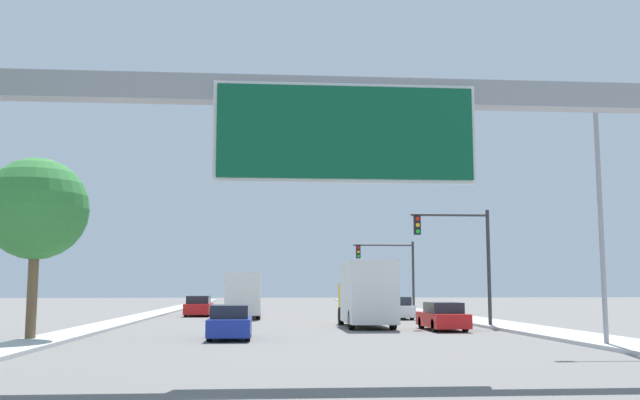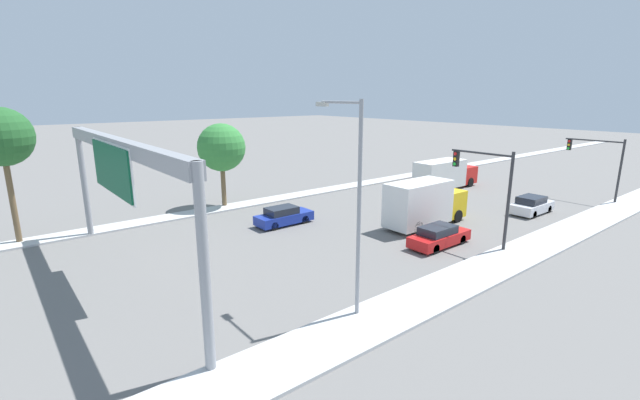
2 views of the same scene
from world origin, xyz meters
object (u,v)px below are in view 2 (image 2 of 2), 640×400
truck_box_secondary (444,174)px  car_far_center (439,236)px  traffic_light_mid_block (601,158)px  palm_tree_background (221,148)px  street_lamp_right (354,193)px  car_mid_right (532,205)px  truck_box_primary (424,203)px  sign_gantry (116,162)px  palm_tree_foreground (1,138)px  traffic_light_near_intersection (490,182)px  car_far_right (284,216)px  car_far_left (438,174)px

truck_box_secondary → car_far_center: bearing=-55.5°
traffic_light_mid_block → palm_tree_background: size_ratio=0.80×
car_far_center → street_lamp_right: (3.01, -10.69, 4.99)m
car_mid_right → street_lamp_right: bearing=-82.7°
car_mid_right → traffic_light_mid_block: traffic_light_mid_block is taller
truck_box_primary → palm_tree_background: 17.89m
street_lamp_right → truck_box_primary: bearing=115.7°
car_mid_right → street_lamp_right: 24.27m
car_mid_right → truck_box_primary: size_ratio=0.58×
sign_gantry → palm_tree_foreground: palm_tree_foreground is taller
sign_gantry → car_far_center: 19.91m
truck_box_secondary → traffic_light_near_intersection: 18.08m
car_far_center → car_mid_right: bearing=90.0°
truck_box_primary → traffic_light_near_intersection: size_ratio=1.16×
truck_box_primary → truck_box_secondary: 14.27m
sign_gantry → car_far_right: bearing=105.8°
sign_gantry → truck_box_primary: (3.50, 20.54, -4.70)m
car_mid_right → car_far_center: bearing=-90.0°
truck_box_secondary → palm_tree_foreground: bearing=-101.6°
car_far_center → traffic_light_near_intersection: size_ratio=0.73×
traffic_light_mid_block → palm_tree_background: palm_tree_background is taller
sign_gantry → traffic_light_near_intersection: 22.08m
car_far_right → traffic_light_near_intersection: size_ratio=0.71×
car_far_center → truck_box_primary: size_ratio=0.63×
sign_gantry → traffic_light_mid_block: 41.07m
car_mid_right → traffic_light_near_intersection: 11.25m
car_far_left → car_far_right: bearing=-81.8°
car_far_right → traffic_light_mid_block: size_ratio=0.77×
truck_box_primary → traffic_light_mid_block: (5.08, 19.55, 2.28)m
car_far_left → traffic_light_near_intersection: size_ratio=0.75×
palm_tree_foreground → street_lamp_right: (21.13, 11.07, -1.48)m
car_far_center → palm_tree_background: palm_tree_background is taller
car_mid_right → car_far_center: (-0.00, -12.88, -0.04)m
car_mid_right → car_far_center: car_mid_right is taller
traffic_light_near_intersection → truck_box_primary: bearing=175.2°
palm_tree_background → truck_box_primary: bearing=31.9°
street_lamp_right → traffic_light_mid_block: bearing=92.5°
sign_gantry → car_far_center: sign_gantry is taller
truck_box_secondary → palm_tree_background: palm_tree_background is taller
car_far_right → palm_tree_foreground: size_ratio=0.50×
car_mid_right → car_far_left: 15.29m
traffic_light_near_intersection → street_lamp_right: (1.12, -13.08, 1.33)m
car_far_center → palm_tree_background: (-18.39, -6.42, 4.66)m
traffic_light_near_intersection → palm_tree_foreground: bearing=-129.7°
street_lamp_right → palm_tree_background: bearing=168.7°
car_mid_right → car_far_right: size_ratio=0.95×
car_far_right → truck_box_primary: bearing=49.4°
truck_box_secondary → street_lamp_right: bearing=-62.5°
car_far_right → car_far_left: bearing=98.2°
truck_box_primary → palm_tree_background: palm_tree_background is taller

